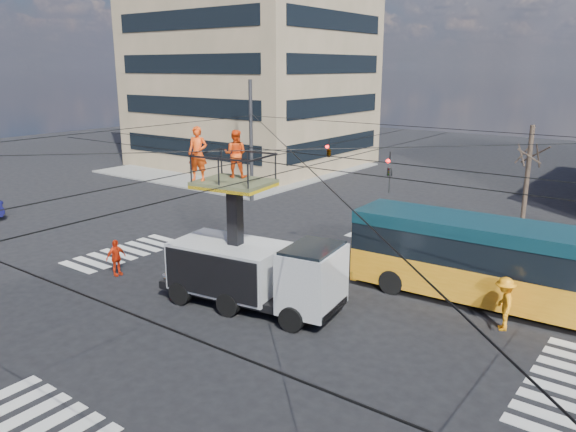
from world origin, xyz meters
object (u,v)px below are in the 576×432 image
at_px(utility_truck, 254,253).
at_px(flagger, 504,304).
at_px(traffic_cone, 166,278).
at_px(worker_ground, 116,258).
at_px(city_bus, 511,264).

height_order(utility_truck, flagger, utility_truck).
relative_size(traffic_cone, worker_ground, 0.47).
height_order(utility_truck, city_bus, utility_truck).
bearing_deg(utility_truck, traffic_cone, -179.68).
bearing_deg(worker_ground, traffic_cone, -76.88).
bearing_deg(flagger, traffic_cone, -95.40).
xyz_separation_m(utility_truck, traffic_cone, (-4.18, -0.64, -1.75)).
distance_m(city_bus, flagger, 2.13).
distance_m(utility_truck, worker_ground, 7.11).
bearing_deg(city_bus, utility_truck, -146.84).
height_order(worker_ground, flagger, flagger).
height_order(city_bus, traffic_cone, city_bus).
xyz_separation_m(utility_truck, city_bus, (7.72, 5.56, -0.40)).
relative_size(city_bus, flagger, 6.39).
bearing_deg(worker_ground, utility_truck, -76.95).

